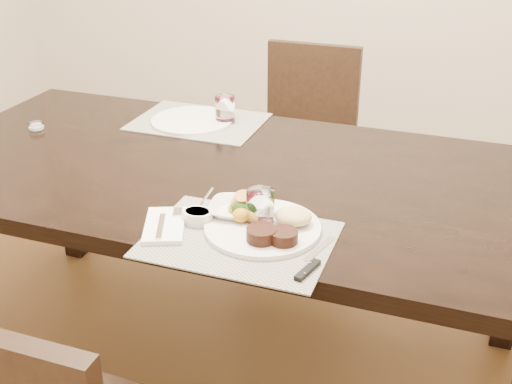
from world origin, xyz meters
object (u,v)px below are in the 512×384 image
(wine_glass_near, at_px, (260,211))
(cracker_bowl, at_px, (236,209))
(chair_far, at_px, (305,137))
(dinner_plate, at_px, (267,226))
(far_plate, at_px, (192,121))
(steak_knife, at_px, (311,265))

(wine_glass_near, bearing_deg, cracker_bowl, 159.15)
(chair_far, height_order, dinner_plate, chair_far)
(chair_far, relative_size, far_plate, 3.05)
(chair_far, xyz_separation_m, dinner_plate, (0.25, -1.27, 0.27))
(steak_knife, bearing_deg, far_plate, 145.45)
(chair_far, relative_size, wine_glass_near, 9.04)
(steak_knife, relative_size, far_plate, 0.73)
(steak_knife, height_order, far_plate, far_plate)
(chair_far, relative_size, dinner_plate, 3.02)
(far_plate, bearing_deg, dinner_plate, -51.84)
(chair_far, xyz_separation_m, cracker_bowl, (0.15, -1.21, 0.27))
(cracker_bowl, distance_m, wine_glass_near, 0.09)
(dinner_plate, relative_size, cracker_bowl, 1.78)
(chair_far, height_order, far_plate, chair_far)
(dinner_plate, distance_m, wine_glass_near, 0.04)
(dinner_plate, xyz_separation_m, steak_knife, (0.15, -0.12, -0.01))
(cracker_bowl, distance_m, far_plate, 0.73)
(far_plate, bearing_deg, chair_far, 66.77)
(dinner_plate, bearing_deg, cracker_bowl, 137.77)
(steak_knife, xyz_separation_m, wine_glass_near, (-0.17, 0.14, 0.04))
(chair_far, xyz_separation_m, steak_knife, (0.40, -1.38, 0.26))
(steak_knife, relative_size, cracker_bowl, 1.29)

